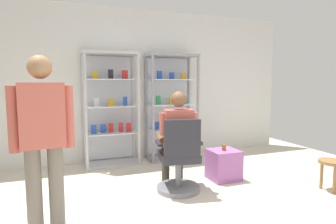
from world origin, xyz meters
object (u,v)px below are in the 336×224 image
tea_glass (224,148)px  wooden_stool (332,166)px  display_cabinet_left (111,108)px  seated_shopkeeper (177,135)px  office_chair (179,162)px  standing_customer (43,137)px  storage_crate (223,165)px  display_cabinet_right (171,106)px

tea_glass → wooden_stool: bearing=-37.9°
display_cabinet_left → seated_shopkeeper: (0.63, -1.43, -0.25)m
office_chair → standing_customer: standing_customer is taller
display_cabinet_left → seated_shopkeeper: display_cabinet_left is taller
storage_crate → standing_customer: size_ratio=0.27×
seated_shopkeeper → tea_glass: 0.78m
seated_shopkeeper → wooden_stool: 2.04m
office_chair → standing_customer: bearing=-158.8°
display_cabinet_left → seated_shopkeeper: size_ratio=1.47×
office_chair → storage_crate: size_ratio=2.22×
seated_shopkeeper → standing_customer: 1.74m
display_cabinet_left → office_chair: (0.60, -1.59, -0.57)m
storage_crate → wooden_stool: bearing=-39.1°
office_chair → standing_customer: size_ratio=0.59×
standing_customer → office_chair: bearing=21.2°
display_cabinet_right → wooden_stool: (1.36, -2.24, -0.64)m
display_cabinet_left → display_cabinet_right: size_ratio=1.00×
display_cabinet_left → tea_glass: 2.02m
storage_crate → display_cabinet_left: bearing=135.3°
office_chair → display_cabinet_right: bearing=72.6°
display_cabinet_left → wooden_stool: 3.39m
seated_shopkeeper → display_cabinet_left: bearing=113.7°
display_cabinet_right → tea_glass: bearing=-78.8°
storage_crate → display_cabinet_right: bearing=101.9°
tea_glass → standing_customer: 2.47m
seated_shopkeeper → tea_glass: (0.75, 0.04, -0.24)m
display_cabinet_right → tea_glass: 1.51m
wooden_stool → display_cabinet_left: bearing=137.6°
storage_crate → tea_glass: size_ratio=5.30×
seated_shopkeeper → storage_crate: bearing=4.5°
storage_crate → wooden_stool: size_ratio=1.07×
display_cabinet_left → storage_crate: size_ratio=4.40×
wooden_stool → office_chair: bearing=160.8°
storage_crate → tea_glass: (-0.01, -0.02, 0.26)m
display_cabinet_right → standing_customer: display_cabinet_right is taller
display_cabinet_right → storage_crate: size_ratio=4.40×
wooden_stool → seated_shopkeeper: bearing=156.2°
display_cabinet_right → storage_crate: 1.59m
seated_shopkeeper → standing_customer: standing_customer is taller
standing_customer → seated_shopkeeper: bearing=25.8°
seated_shopkeeper → wooden_stool: (1.83, -0.81, -0.39)m
display_cabinet_left → tea_glass: (1.37, -1.40, -0.49)m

